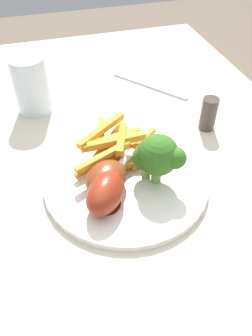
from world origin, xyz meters
TOP-DOWN VIEW (x-y plane):
  - dining_table at (0.00, 0.00)m, footprint 1.13×0.72m
  - dinner_plate at (0.03, -0.01)m, footprint 0.26×0.26m
  - broccoli_floret_front at (0.05, 0.04)m, footprint 0.06×0.07m
  - broccoli_floret_middle at (0.04, 0.02)m, footprint 0.04×0.05m
  - carrot_fries_pile at (-0.02, -0.01)m, footprint 0.13×0.16m
  - chicken_drumstick_near at (0.07, -0.05)m, footprint 0.13×0.10m
  - chicken_drumstick_far at (0.04, -0.04)m, footprint 0.10×0.11m
  - fork at (-0.24, 0.13)m, footprint 0.16×0.13m
  - water_glass at (-0.22, -0.13)m, footprint 0.07×0.07m
  - pepper_shaker at (-0.07, 0.18)m, footprint 0.03×0.03m

SIDE VIEW (x-z plane):
  - dining_table at x=0.00m, z-range 0.26..1.01m
  - fork at x=-0.24m, z-range 0.75..0.76m
  - dinner_plate at x=0.03m, z-range 0.75..0.76m
  - pepper_shaker at x=-0.07m, z-range 0.75..0.81m
  - chicken_drumstick_far at x=0.04m, z-range 0.76..0.81m
  - carrot_fries_pile at x=-0.02m, z-range 0.76..0.81m
  - chicken_drumstick_near at x=0.07m, z-range 0.76..0.81m
  - broccoli_floret_middle at x=0.04m, z-range 0.77..0.83m
  - water_glass at x=-0.22m, z-range 0.75..0.86m
  - broccoli_floret_front at x=0.05m, z-range 0.77..0.86m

